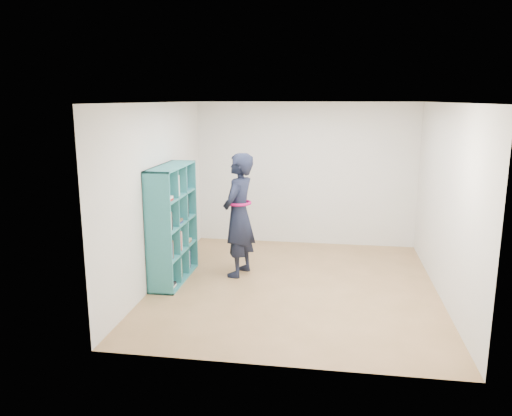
# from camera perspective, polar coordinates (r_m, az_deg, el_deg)

# --- Properties ---
(floor) EXTENTS (4.50, 4.50, 0.00)m
(floor) POSITION_cam_1_polar(r_m,az_deg,el_deg) (7.33, 4.41, -8.85)
(floor) COLOR olive
(floor) RESTS_ON ground
(ceiling) EXTENTS (4.50, 4.50, 0.00)m
(ceiling) POSITION_cam_1_polar(r_m,az_deg,el_deg) (6.84, 4.78, 11.92)
(ceiling) COLOR white
(ceiling) RESTS_ON wall_back
(wall_left) EXTENTS (0.02, 4.50, 2.60)m
(wall_left) POSITION_cam_1_polar(r_m,az_deg,el_deg) (7.38, -11.08, 1.62)
(wall_left) COLOR silver
(wall_left) RESTS_ON floor
(wall_right) EXTENTS (0.02, 4.50, 2.60)m
(wall_right) POSITION_cam_1_polar(r_m,az_deg,el_deg) (7.11, 20.87, 0.61)
(wall_right) COLOR silver
(wall_right) RESTS_ON floor
(wall_back) EXTENTS (4.00, 0.02, 2.60)m
(wall_back) POSITION_cam_1_polar(r_m,az_deg,el_deg) (9.18, 5.66, 3.86)
(wall_back) COLOR silver
(wall_back) RESTS_ON floor
(wall_front) EXTENTS (4.00, 0.02, 2.60)m
(wall_front) POSITION_cam_1_polar(r_m,az_deg,el_deg) (4.79, 2.52, -4.00)
(wall_front) COLOR silver
(wall_front) RESTS_ON floor
(bookshelf) EXTENTS (0.38, 1.29, 1.72)m
(bookshelf) POSITION_cam_1_polar(r_m,az_deg,el_deg) (7.42, -9.74, -1.95)
(bookshelf) COLOR teal
(bookshelf) RESTS_ON floor
(person) EXTENTS (0.60, 0.77, 1.87)m
(person) POSITION_cam_1_polar(r_m,az_deg,el_deg) (7.50, -1.98, -0.81)
(person) COLOR black
(person) RESTS_ON floor
(smartphone) EXTENTS (0.02, 0.11, 0.15)m
(smartphone) POSITION_cam_1_polar(r_m,az_deg,el_deg) (7.62, -2.74, 0.33)
(smartphone) COLOR silver
(smartphone) RESTS_ON person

